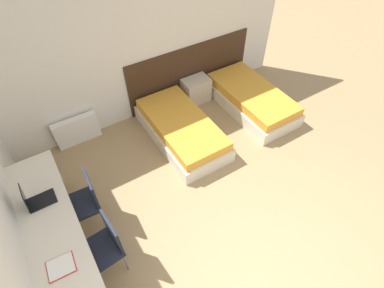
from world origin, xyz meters
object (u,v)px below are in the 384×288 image
(chair_near_laptop, at_px, (84,200))
(laptop, at_px, (36,200))
(nightstand, at_px, (196,90))
(bed_near_door, at_px, (251,99))
(chair_near_notebook, at_px, (104,245))
(bed_near_window, at_px, (181,129))

(chair_near_laptop, bearing_deg, laptop, 171.59)
(nightstand, relative_size, laptop, 1.56)
(bed_near_door, xyz_separation_m, nightstand, (-0.78, 0.75, 0.04))
(bed_near_door, distance_m, chair_near_notebook, 3.74)
(chair_near_notebook, height_order, laptop, laptop)
(nightstand, bearing_deg, chair_near_notebook, -140.46)
(bed_near_window, height_order, chair_near_laptop, chair_near_laptop)
(bed_near_window, height_order, nightstand, nightstand)
(bed_near_window, bearing_deg, nightstand, 44.13)
(nightstand, height_order, chair_near_notebook, chair_near_notebook)
(bed_near_door, bearing_deg, bed_near_window, 180.00)
(bed_near_window, distance_m, bed_near_door, 1.55)
(bed_near_door, height_order, laptop, laptop)
(bed_near_window, height_order, chair_near_notebook, chair_near_notebook)
(nightstand, distance_m, chair_near_notebook, 3.45)
(nightstand, distance_m, laptop, 3.47)
(nightstand, bearing_deg, laptop, -156.19)
(nightstand, bearing_deg, bed_near_door, -44.13)
(bed_near_door, xyz_separation_m, laptop, (-3.91, -0.63, 0.59))
(chair_near_notebook, xyz_separation_m, laptop, (-0.48, 0.81, 0.28))
(nightstand, xyz_separation_m, laptop, (-3.13, -1.38, 0.54))
(nightstand, bearing_deg, bed_near_window, -135.87)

